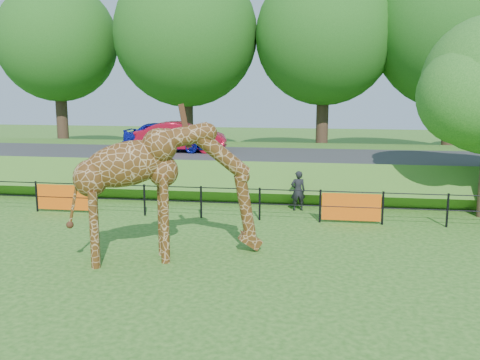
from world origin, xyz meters
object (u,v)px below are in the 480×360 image
(car_red, at_px, (181,137))
(visitor, at_px, (298,191))
(car_blue, at_px, (168,136))
(giraffe, at_px, (169,192))

(car_red, bearing_deg, visitor, -136.58)
(car_blue, bearing_deg, giraffe, -161.71)
(car_blue, distance_m, car_red, 0.68)
(giraffe, bearing_deg, car_blue, 83.13)
(car_blue, height_order, car_red, car_blue)
(giraffe, distance_m, car_blue, 11.30)
(car_red, height_order, visitor, car_red)
(giraffe, height_order, car_red, giraffe)
(giraffe, relative_size, visitor, 3.45)
(car_red, xyz_separation_m, visitor, (5.58, -4.84, -1.37))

